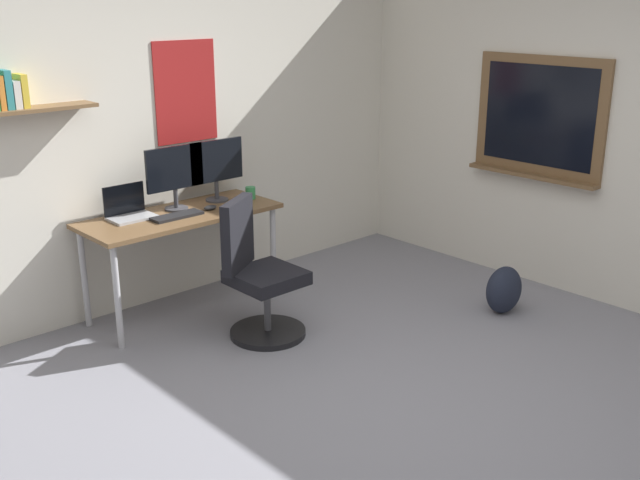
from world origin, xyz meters
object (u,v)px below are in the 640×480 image
at_px(desk, 181,224).
at_px(monitor_primary, 175,173).
at_px(monitor_secondary, 216,166).
at_px(keyboard, 177,216).
at_px(coffee_mug, 250,193).
at_px(laptop, 129,210).
at_px(computer_mouse, 210,208).
at_px(backpack, 504,290).
at_px(office_chair, 258,279).

height_order(desk, monitor_primary, monitor_primary).
distance_m(monitor_secondary, keyboard, 0.56).
relative_size(keyboard, coffee_mug, 4.02).
bearing_deg(keyboard, laptop, 139.09).
height_order(computer_mouse, backpack, computer_mouse).
relative_size(laptop, coffee_mug, 3.37).
bearing_deg(coffee_mug, keyboard, -175.83).
bearing_deg(laptop, keyboard, -40.91).
relative_size(office_chair, laptop, 3.06).
relative_size(monitor_secondary, coffee_mug, 5.04).
xyz_separation_m(desk, monitor_secondary, (0.39, 0.09, 0.35)).
xyz_separation_m(desk, backpack, (1.70, -1.61, -0.49)).
distance_m(office_chair, computer_mouse, 0.72).
xyz_separation_m(desk, monitor_primary, (0.04, 0.09, 0.35)).
distance_m(keyboard, computer_mouse, 0.28).
bearing_deg(backpack, desk, 136.47).
relative_size(keyboard, computer_mouse, 3.56).
bearing_deg(monitor_secondary, monitor_primary, 180.00).
height_order(desk, office_chair, office_chair).
bearing_deg(backpack, monitor_primary, 134.23).
height_order(monitor_primary, keyboard, monitor_primary).
distance_m(monitor_primary, computer_mouse, 0.35).
bearing_deg(backpack, computer_mouse, 134.06).
distance_m(computer_mouse, backpack, 2.22).
relative_size(desk, monitor_secondary, 3.08).
relative_size(laptop, backpack, 0.88).
xyz_separation_m(keyboard, coffee_mug, (0.69, 0.05, 0.04)).
bearing_deg(monitor_primary, office_chair, -81.91).
xyz_separation_m(laptop, monitor_primary, (0.36, -0.05, 0.22)).
xyz_separation_m(office_chair, coffee_mug, (0.47, 0.67, 0.39)).
height_order(laptop, backpack, laptop).
height_order(desk, computer_mouse, computer_mouse).
distance_m(desk, monitor_secondary, 0.53).
distance_m(monitor_primary, backpack, 2.53).
relative_size(keyboard, backpack, 1.05).
relative_size(desk, office_chair, 1.50).
height_order(keyboard, coffee_mug, coffee_mug).
relative_size(monitor_primary, keyboard, 1.25).
distance_m(office_chair, laptop, 1.04).
height_order(laptop, keyboard, laptop).
relative_size(desk, coffee_mug, 15.53).
relative_size(laptop, keyboard, 0.84).
bearing_deg(laptop, desk, -23.96).
bearing_deg(monitor_secondary, computer_mouse, -137.59).
bearing_deg(computer_mouse, monitor_secondary, 42.41).
distance_m(desk, backpack, 2.40).
relative_size(office_chair, monitor_primary, 2.05).
distance_m(laptop, backpack, 2.75).
bearing_deg(monitor_secondary, office_chair, -107.33).
bearing_deg(backpack, keyboard, 138.98).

